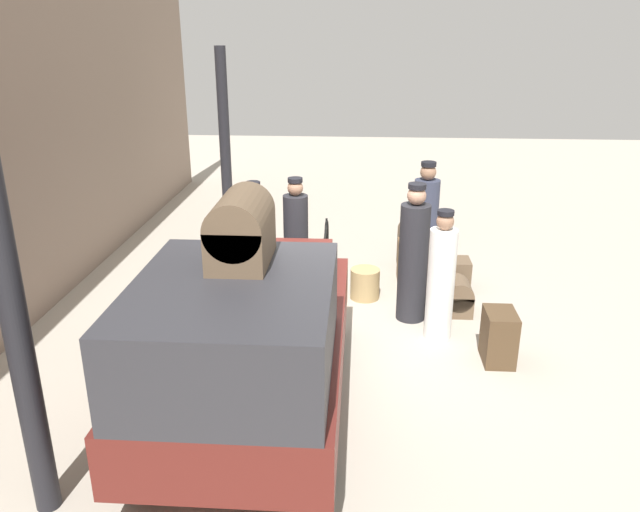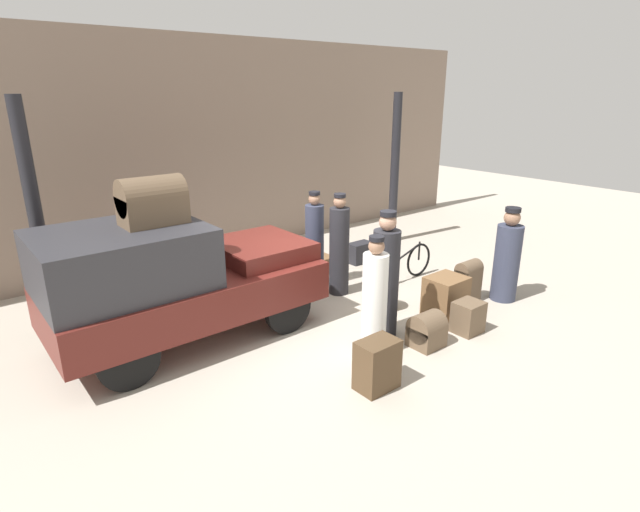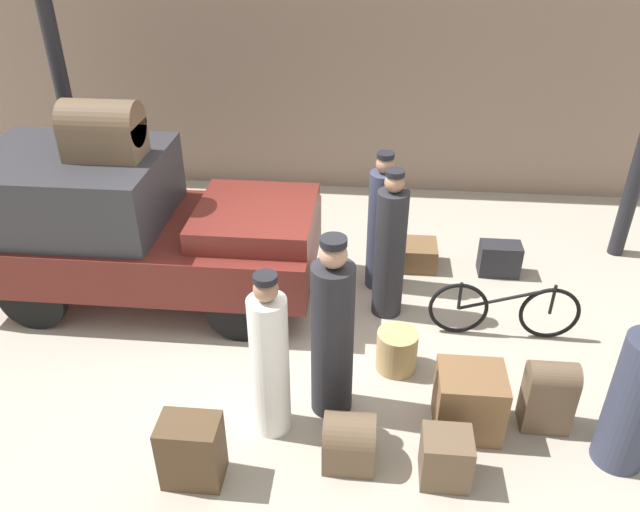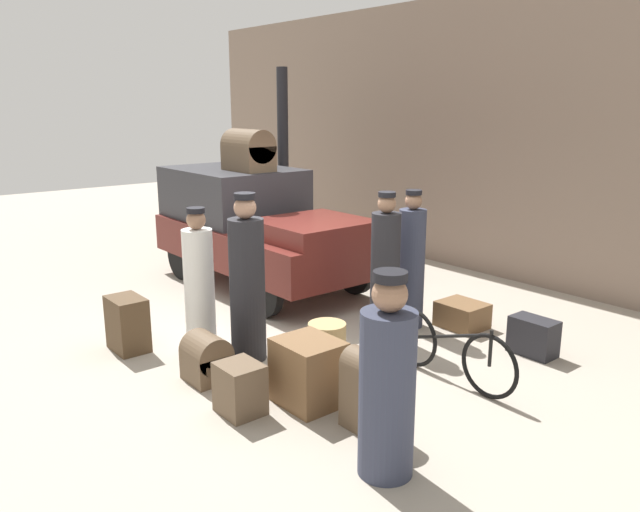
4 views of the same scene
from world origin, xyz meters
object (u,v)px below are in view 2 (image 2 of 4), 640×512
suitcase_tan_flat (317,265)px  trunk_large_brown (468,280)px  suitcase_black_upright (377,365)px  trunk_on_truck_roof (152,201)px  porter_carrying_trunk (507,259)px  suitcase_small_leather (360,253)px  trunk_barrel_dark (427,330)px  porter_with_bicycle (339,248)px  truck (171,279)px  bicycle (401,265)px  wicker_basket (383,296)px  conductor_in_dark_uniform (315,243)px  trunk_wicker_pale (468,317)px  trunk_umber_medium (446,296)px  porter_lifting_near_truck (374,301)px  porter_standing_middle (385,280)px

suitcase_tan_flat → trunk_large_brown: 2.94m
suitcase_black_upright → trunk_on_truck_roof: bearing=119.5°
suitcase_tan_flat → trunk_on_truck_roof: 4.09m
porter_carrying_trunk → suitcase_small_leather: 3.07m
trunk_barrel_dark → porter_with_bicycle: bearing=81.9°
truck → trunk_barrel_dark: (2.68, -2.39, -0.72)m
bicycle → porter_carrying_trunk: porter_carrying_trunk is taller
wicker_basket → trunk_barrel_dark: bearing=-108.5°
conductor_in_dark_uniform → trunk_wicker_pale: conductor_in_dark_uniform is taller
trunk_wicker_pale → trunk_umber_medium: bearing=67.7°
conductor_in_dark_uniform → suitcase_tan_flat: (0.46, 0.49, -0.65)m
conductor_in_dark_uniform → trunk_umber_medium: size_ratio=2.77×
porter_with_bicycle → trunk_on_truck_roof: trunk_on_truck_roof is taller
trunk_large_brown → trunk_on_truck_roof: (-4.60, 1.81, 1.68)m
trunk_large_brown → trunk_on_truck_roof: 5.22m
trunk_barrel_dark → trunk_large_brown: (1.78, 0.58, 0.15)m
suitcase_tan_flat → suitcase_small_leather: (1.07, -0.09, 0.05)m
trunk_barrel_dark → trunk_wicker_pale: size_ratio=1.05×
conductor_in_dark_uniform → trunk_large_brown: size_ratio=2.41×
bicycle → suitcase_tan_flat: 1.67m
porter_lifting_near_truck → trunk_umber_medium: size_ratio=2.65×
truck → bicycle: 4.34m
conductor_in_dark_uniform → porter_lifting_near_truck: 2.65m
bicycle → suitcase_tan_flat: bearing=123.4°
truck → conductor_in_dark_uniform: (2.90, 0.42, -0.14)m
wicker_basket → conductor_in_dark_uniform: bearing=97.4°
porter_carrying_trunk → trunk_large_brown: (-0.57, 0.34, -0.34)m
suitcase_small_leather → trunk_wicker_pale: trunk_wicker_pale is taller
truck → porter_with_bicycle: bearing=-2.8°
truck → porter_carrying_trunk: 5.47m
porter_standing_middle → trunk_umber_medium: bearing=-6.7°
wicker_basket → suitcase_black_upright: (-1.72, -1.56, 0.09)m
suitcase_black_upright → truck: bearing=117.2°
suitcase_small_leather → trunk_umber_medium: bearing=-104.3°
bicycle → suitcase_small_leather: bicycle is taller
trunk_umber_medium → porter_standing_middle: bearing=173.3°
porter_lifting_near_truck → trunk_barrel_dark: (0.73, -0.34, -0.54)m
trunk_umber_medium → suitcase_small_leather: trunk_umber_medium is taller
porter_with_bicycle → trunk_wicker_pale: porter_with_bicycle is taller
trunk_umber_medium → suitcase_black_upright: (-2.36, -0.80, -0.00)m
suitcase_tan_flat → trunk_wicker_pale: trunk_wicker_pale is taller
porter_lifting_near_truck → truck: bearing=133.6°
bicycle → trunk_large_brown: (0.19, -1.33, 0.05)m
truck → porter_carrying_trunk: truck is taller
bicycle → suitcase_small_leather: bearing=82.8°
truck → porter_carrying_trunk: bearing=-23.2°
conductor_in_dark_uniform → trunk_on_truck_roof: (-3.04, -0.42, 1.26)m
porter_carrying_trunk → trunk_umber_medium: bearing=168.8°
porter_carrying_trunk → suitcase_black_upright: bearing=-171.5°
bicycle → trunk_barrel_dark: size_ratio=3.25×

